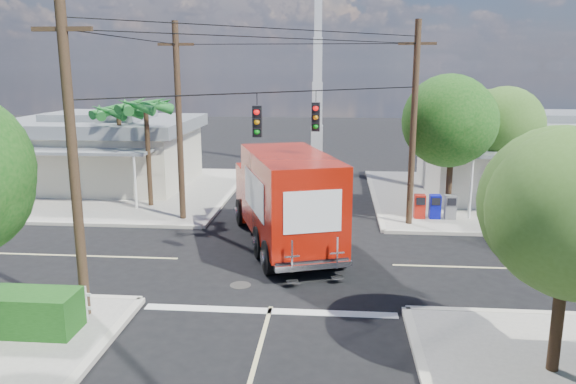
# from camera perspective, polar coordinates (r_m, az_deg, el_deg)

# --- Properties ---
(ground) EXTENTS (120.00, 120.00, 0.00)m
(ground) POSITION_cam_1_polar(r_m,az_deg,el_deg) (20.90, -0.47, -7.10)
(ground) COLOR black
(ground) RESTS_ON ground
(sidewalk_ne) EXTENTS (14.12, 14.12, 0.14)m
(sidewalk_ne) POSITION_cam_1_polar(r_m,az_deg,el_deg) (32.53, 20.90, -0.60)
(sidewalk_ne) COLOR gray
(sidewalk_ne) RESTS_ON ground
(sidewalk_nw) EXTENTS (14.12, 14.12, 0.14)m
(sidewalk_nw) POSITION_cam_1_polar(r_m,az_deg,el_deg) (33.75, -17.37, 0.11)
(sidewalk_nw) COLOR gray
(sidewalk_nw) RESTS_ON ground
(road_markings) EXTENTS (32.00, 32.00, 0.01)m
(road_markings) POSITION_cam_1_polar(r_m,az_deg,el_deg) (19.53, -0.89, -8.54)
(road_markings) COLOR beige
(road_markings) RESTS_ON ground
(building_ne) EXTENTS (11.80, 10.20, 4.50)m
(building_ne) POSITION_cam_1_polar(r_m,az_deg,el_deg) (33.63, 23.36, 3.51)
(building_ne) COLOR beige
(building_ne) RESTS_ON sidewalk_ne
(building_nw) EXTENTS (10.80, 10.20, 4.30)m
(building_nw) POSITION_cam_1_polar(r_m,az_deg,el_deg) (35.25, -18.33, 4.12)
(building_nw) COLOR beige
(building_nw) RESTS_ON sidewalk_nw
(radio_tower) EXTENTS (0.80, 0.80, 17.00)m
(radio_tower) POSITION_cam_1_polar(r_m,az_deg,el_deg) (39.63, 3.01, 10.59)
(radio_tower) COLOR silver
(radio_tower) RESTS_ON ground
(tree_ne_front) EXTENTS (4.21, 4.14, 6.66)m
(tree_ne_front) POSITION_cam_1_polar(r_m,az_deg,el_deg) (26.98, 16.48, 7.26)
(tree_ne_front) COLOR #422D1C
(tree_ne_front) RESTS_ON sidewalk_ne
(tree_ne_back) EXTENTS (3.77, 3.66, 5.82)m
(tree_ne_back) POSITION_cam_1_polar(r_m,az_deg,el_deg) (29.77, 20.52, 6.31)
(tree_ne_back) COLOR #422D1C
(tree_ne_back) RESTS_ON sidewalk_ne
(tree_se) EXTENTS (3.67, 3.54, 5.62)m
(tree_se) POSITION_cam_1_polar(r_m,az_deg,el_deg) (13.71, 26.84, -1.48)
(tree_se) COLOR #422D1C
(tree_se) RESTS_ON sidewalk_se
(palm_nw_front) EXTENTS (3.01, 3.08, 5.59)m
(palm_nw_front) POSITION_cam_1_polar(r_m,az_deg,el_deg) (28.73, -14.25, 8.24)
(palm_nw_front) COLOR #422D1C
(palm_nw_front) RESTS_ON sidewalk_nw
(palm_nw_back) EXTENTS (3.01, 3.08, 5.19)m
(palm_nw_back) POSITION_cam_1_polar(r_m,az_deg,el_deg) (30.85, -16.85, 7.67)
(palm_nw_back) COLOR #422D1C
(palm_nw_back) RESTS_ON sidewalk_nw
(utility_poles) EXTENTS (12.00, 10.68, 9.00)m
(utility_poles) POSITION_cam_1_polar(r_m,az_deg,el_deg) (21.60, -4.31, 6.26)
(utility_poles) COLOR #473321
(utility_poles) RESTS_ON ground
(vending_boxes) EXTENTS (1.90, 0.50, 1.10)m
(vending_boxes) POSITION_cam_1_polar(r_m,az_deg,el_deg) (26.96, 14.69, -1.44)
(vending_boxes) COLOR #AF1A0F
(vending_boxes) RESTS_ON sidewalk_ne
(delivery_truck) EXTENTS (5.25, 9.24, 3.84)m
(delivery_truck) POSITION_cam_1_polar(r_m,az_deg,el_deg) (22.24, -0.31, -0.63)
(delivery_truck) COLOR black
(delivery_truck) RESTS_ON ground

